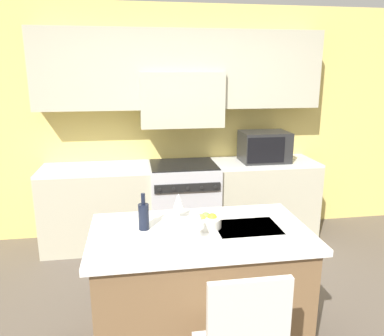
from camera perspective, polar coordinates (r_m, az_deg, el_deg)
The scene contains 9 objects.
back_cabinetry at distance 4.42m, azimuth -1.89°, elevation 9.63°, with size 10.00×0.46×2.70m.
back_counter at distance 4.42m, azimuth -1.35°, elevation -5.26°, with size 3.17×0.62×0.93m.
range_stove at distance 4.40m, azimuth -1.31°, elevation -5.31°, with size 0.77×0.70×0.94m.
microwave at distance 4.47m, azimuth 10.96°, elevation 3.22°, with size 0.55×0.41×0.35m.
kitchen_island at distance 2.81m, azimuth 1.19°, elevation -17.81°, with size 1.50×0.84×0.90m.
wine_bottle at distance 2.60m, azimuth -7.37°, elevation -7.23°, with size 0.07×0.07×0.26m.
wine_glass_near at distance 2.41m, azimuth 0.92°, elevation -7.97°, with size 0.08×0.08×0.20m.
wine_glass_far at distance 2.74m, azimuth -2.08°, elevation -5.13°, with size 0.08×0.08×0.20m.
fruit_bowl at distance 2.64m, azimuth 2.24°, elevation -8.07°, with size 0.20×0.20×0.10m.
Camera 1 is at (-0.55, -2.24, 1.96)m, focal length 35.00 mm.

